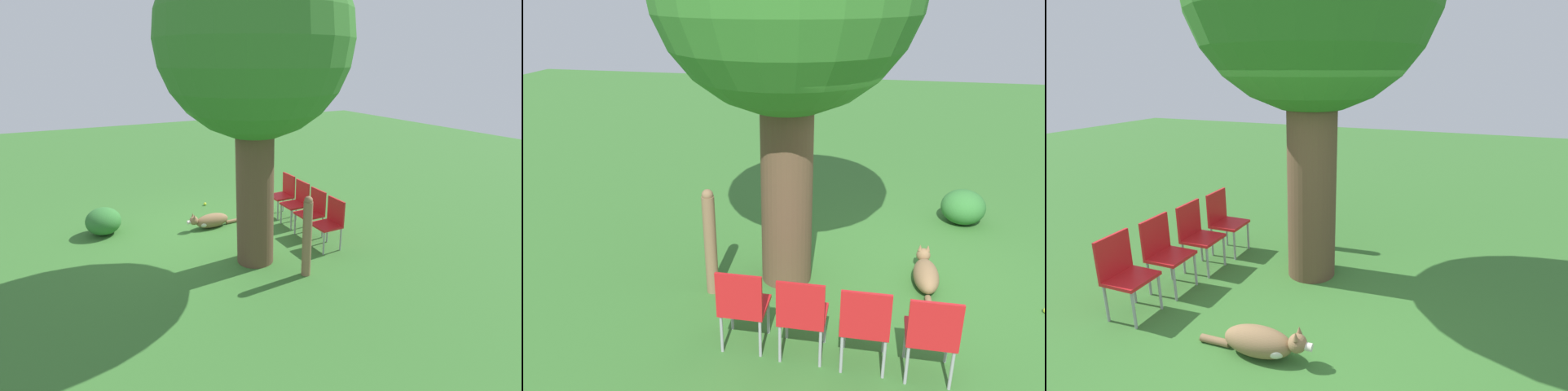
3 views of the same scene
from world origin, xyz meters
TOP-DOWN VIEW (x-y plane):
  - ground_plane at (0.00, 0.00)m, footprint 30.00×30.00m
  - dog at (-0.10, -0.51)m, footprint 1.13×0.32m
  - fence_post at (-0.75, 1.93)m, footprint 0.14×0.14m
  - red_chair_0 at (-1.75, -0.44)m, footprint 0.43×0.44m
  - red_chair_1 at (-1.72, 0.14)m, footprint 0.43×0.44m
  - red_chair_2 at (-1.68, 0.72)m, footprint 0.43×0.44m
  - red_chair_3 at (-1.65, 1.30)m, footprint 0.43×0.44m
  - low_shrub at (1.80, -1.15)m, footprint 0.65×0.65m

SIDE VIEW (x-z plane):
  - ground_plane at x=0.00m, z-range 0.00..0.00m
  - dog at x=-0.10m, z-range -0.03..0.32m
  - low_shrub at x=1.80m, z-range 0.00..0.52m
  - red_chair_0 at x=-1.75m, z-range 0.07..0.95m
  - red_chair_1 at x=-1.72m, z-range 0.07..0.95m
  - red_chair_2 at x=-1.68m, z-range 0.07..0.95m
  - red_chair_3 at x=-1.65m, z-range 0.07..0.95m
  - fence_post at x=-0.75m, z-range 0.01..1.29m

